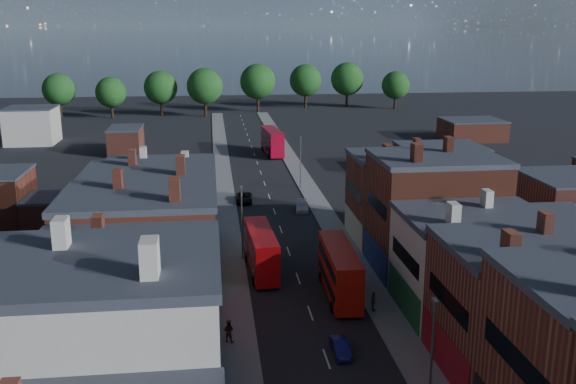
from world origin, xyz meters
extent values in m
cube|color=gray|center=(-6.50, 50.00, 0.06)|extent=(3.00, 200.00, 0.12)
cube|color=gray|center=(6.50, 50.00, 0.06)|extent=(3.00, 200.00, 0.12)
cube|color=brown|center=(-14.00, 0.00, 6.48)|extent=(12.00, 80.00, 12.96)
cube|color=brown|center=(14.00, 0.00, 6.48)|extent=(12.00, 80.00, 12.96)
cylinder|color=slate|center=(5.20, 0.00, 4.00)|extent=(0.16, 0.16, 8.00)
cube|color=slate|center=(5.20, 0.00, 8.00)|extent=(0.25, 0.70, 0.25)
cylinder|color=slate|center=(-5.20, 30.00, 4.00)|extent=(0.16, 0.16, 8.00)
cube|color=slate|center=(-5.20, 30.00, 8.00)|extent=(0.25, 0.70, 0.25)
cylinder|color=slate|center=(5.20, 60.00, 4.00)|extent=(0.16, 0.16, 8.00)
cube|color=slate|center=(5.20, 60.00, 8.00)|extent=(0.25, 0.70, 0.25)
cube|color=red|center=(-3.50, 26.16, 2.38)|extent=(2.88, 10.39, 4.11)
cube|color=black|center=(-3.50, 26.16, 1.59)|extent=(2.90, 9.58, 0.84)
cube|color=black|center=(-3.50, 26.16, 3.37)|extent=(2.90, 9.58, 0.84)
cylinder|color=black|center=(-4.49, 22.81, 0.47)|extent=(0.33, 0.95, 0.93)
cylinder|color=black|center=(-2.16, 22.93, 0.47)|extent=(0.33, 0.95, 0.93)
cylinder|color=black|center=(-4.84, 29.38, 0.47)|extent=(0.33, 0.95, 0.93)
cylinder|color=black|center=(-2.51, 29.50, 0.47)|extent=(0.33, 0.95, 0.93)
cube|color=red|center=(3.23, 19.41, 2.50)|extent=(2.72, 10.86, 4.32)
cube|color=black|center=(3.23, 19.41, 1.67)|extent=(2.76, 9.99, 0.88)
cube|color=black|center=(3.23, 19.41, 3.53)|extent=(2.76, 9.99, 0.88)
cylinder|color=black|center=(1.92, 15.99, 0.49)|extent=(0.32, 0.99, 0.98)
cylinder|color=black|center=(4.37, 15.93, 0.49)|extent=(0.32, 0.99, 0.98)
cylinder|color=black|center=(2.09, 22.90, 0.49)|extent=(0.32, 0.99, 0.98)
cylinder|color=black|center=(4.55, 22.84, 0.49)|extent=(0.32, 0.99, 0.98)
cube|color=#A1071D|center=(3.50, 87.54, 2.66)|extent=(3.57, 11.64, 4.58)
cube|color=black|center=(3.50, 87.54, 1.77)|extent=(3.56, 10.73, 0.94)
cube|color=black|center=(3.50, 87.54, 3.75)|extent=(3.56, 10.73, 0.94)
cylinder|color=black|center=(2.52, 83.78, 0.52)|extent=(0.40, 1.06, 1.04)
cylinder|color=black|center=(5.11, 84.00, 0.52)|extent=(0.40, 1.06, 1.04)
cylinder|color=black|center=(1.89, 91.09, 0.52)|extent=(0.40, 1.06, 1.04)
cylinder|color=black|center=(4.48, 91.31, 0.52)|extent=(0.40, 1.06, 1.04)
imported|color=navy|center=(1.20, 8.61, 0.56)|extent=(1.18, 3.37, 1.11)
imported|color=black|center=(-3.78, 53.21, 0.66)|extent=(2.41, 4.84, 1.32)
imported|color=white|center=(3.80, 47.94, 0.61)|extent=(2.26, 4.36, 1.21)
imported|color=#45251B|center=(-7.24, 11.44, 1.05)|extent=(1.03, 0.82, 1.86)
imported|color=#504A44|center=(5.50, 15.61, 1.00)|extent=(0.68, 1.11, 1.76)
camera|label=1|loc=(-8.06, -34.96, 24.32)|focal=40.00mm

